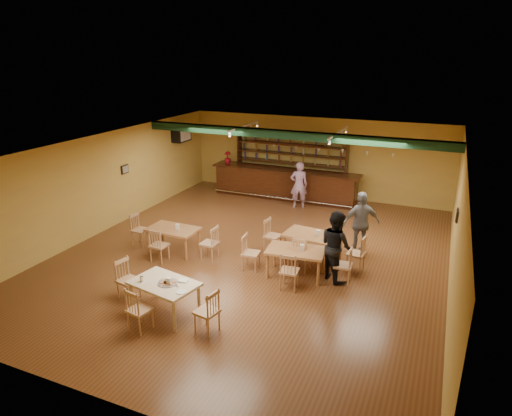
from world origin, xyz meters
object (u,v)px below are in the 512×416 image
at_px(patron_bar, 299,185).
at_px(patron_right_a, 336,246).
at_px(bar_counter, 285,184).
at_px(dining_table_c, 174,240).
at_px(dining_table_d, 295,263).
at_px(dining_table_b, 312,247).
at_px(near_table, 165,298).

bearing_deg(patron_bar, patron_right_a, 95.87).
bearing_deg(bar_counter, dining_table_c, -101.46).
xyz_separation_m(dining_table_c, dining_table_d, (3.58, -0.04, 0.01)).
relative_size(bar_counter, dining_table_d, 4.01).
xyz_separation_m(dining_table_b, near_table, (-2.11, -3.78, 0.00)).
xyz_separation_m(near_table, patron_right_a, (2.91, 2.98, 0.51)).
bearing_deg(dining_table_d, patron_right_a, 7.94).
distance_m(dining_table_d, patron_bar, 5.30).
relative_size(dining_table_d, near_table, 1.02).
bearing_deg(patron_bar, bar_counter, -66.53).
bearing_deg(dining_table_b, dining_table_c, -159.07).
xyz_separation_m(bar_counter, dining_table_d, (2.40, -5.86, -0.21)).
xyz_separation_m(dining_table_d, near_table, (-1.99, -2.75, 0.02)).
bearing_deg(near_table, bar_counter, 103.74).
height_order(bar_counter, patron_bar, patron_bar).
height_order(near_table, patron_right_a, patron_right_a).
xyz_separation_m(bar_counter, patron_bar, (0.83, -0.83, 0.27)).
bearing_deg(dining_table_c, patron_right_a, 3.69).
distance_m(bar_counter, dining_table_d, 6.33).
distance_m(dining_table_c, near_table, 3.21).
xyz_separation_m(dining_table_c, patron_bar, (2.01, 4.99, 0.49)).
height_order(bar_counter, dining_table_b, bar_counter).
xyz_separation_m(dining_table_b, dining_table_d, (-0.13, -1.03, -0.01)).
bearing_deg(patron_right_a, bar_counter, -18.68).
relative_size(bar_counter, patron_bar, 3.41).
height_order(dining_table_b, patron_right_a, patron_right_a).
distance_m(near_table, patron_right_a, 4.20).
bearing_deg(bar_counter, near_table, -87.27).
relative_size(dining_table_c, dining_table_d, 0.98).
relative_size(patron_bar, patron_right_a, 0.95).
height_order(dining_table_d, near_table, near_table).
xyz_separation_m(bar_counter, dining_table_c, (-1.18, -5.82, -0.22)).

